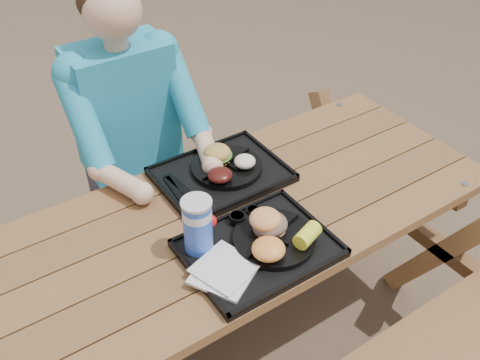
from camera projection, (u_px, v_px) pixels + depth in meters
ground at (240, 341)px, 2.28m from camera, size 60.00×60.00×0.00m
picnic_table at (240, 283)px, 2.05m from camera, size 1.80×1.49×0.75m
tray_near at (258, 249)px, 1.66m from camera, size 0.45×0.35×0.02m
tray_far at (221, 175)px, 1.95m from camera, size 0.45×0.35×0.02m
plate_near at (274, 239)px, 1.67m from camera, size 0.26×0.26×0.02m
plate_far at (227, 167)px, 1.96m from camera, size 0.26×0.26×0.02m
napkin_stack at (224, 272)px, 1.56m from camera, size 0.22×0.22×0.02m
soda_cup at (198, 227)px, 1.59m from camera, size 0.09×0.09×0.18m
condiment_bbq at (237, 219)px, 1.73m from camera, size 0.05×0.05×0.03m
condiment_mustard at (253, 212)px, 1.76m from camera, size 0.05×0.05×0.03m
sandwich at (270, 216)px, 1.65m from camera, size 0.11×0.11×0.11m
mac_cheese at (268, 249)px, 1.58m from camera, size 0.10×0.10×0.05m
corn_cob at (307, 235)px, 1.63m from camera, size 0.11×0.11×0.05m
cutlery_far at (180, 187)px, 1.88m from camera, size 0.05×0.17×0.01m
burger at (217, 150)px, 1.95m from camera, size 0.10×0.10×0.09m
baked_beans at (220, 175)px, 1.87m from camera, size 0.09×0.09×0.04m
potato_salad at (245, 161)px, 1.93m from camera, size 0.08×0.08×0.04m
diner at (134, 156)px, 2.25m from camera, size 0.48×0.84×1.28m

